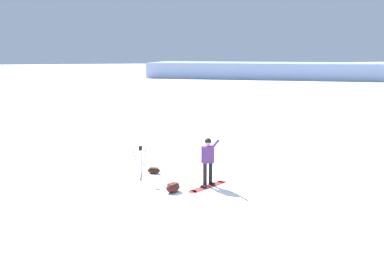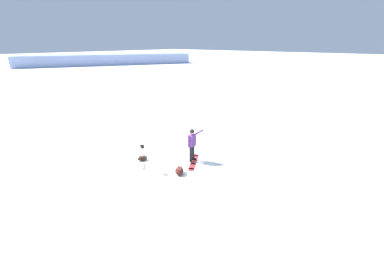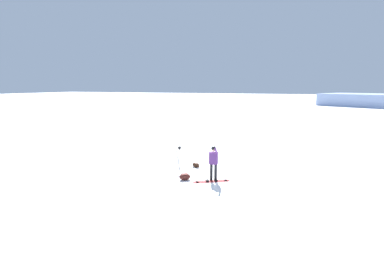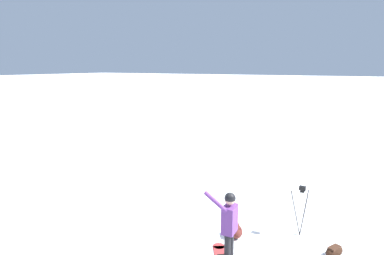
% 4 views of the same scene
% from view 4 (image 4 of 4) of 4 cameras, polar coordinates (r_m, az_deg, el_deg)
% --- Properties ---
extents(snowboarder, '(0.51, 0.67, 1.80)m').
position_cam_4_polar(snowboarder, '(7.64, 6.30, -15.65)').
color(snowboarder, black).
rests_on(snowboarder, ground_plane).
extents(gear_bag_large, '(0.68, 0.63, 0.33)m').
position_cam_4_polar(gear_bag_large, '(9.33, 7.29, -16.88)').
color(gear_bag_large, '#4C1E19').
rests_on(gear_bag_large, ground_plane).
extents(camera_tripod, '(0.51, 0.49, 1.36)m').
position_cam_4_polar(camera_tripod, '(9.44, 18.08, -11.65)').
color(camera_tripod, '#262628').
rests_on(camera_tripod, ground_plane).
extents(gear_bag_small, '(0.60, 0.49, 0.24)m').
position_cam_4_polar(gear_bag_small, '(9.12, 22.92, -18.70)').
color(gear_bag_small, black).
rests_on(gear_bag_small, ground_plane).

